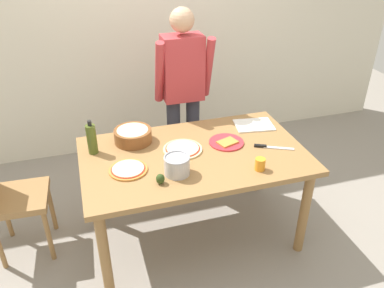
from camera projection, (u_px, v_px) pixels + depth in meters
ground at (194, 233)px, 3.21m from camera, size 8.00×8.00×0.00m
wall_back at (146, 24)px, 3.87m from camera, size 5.60×0.10×2.60m
dining_table at (194, 164)px, 2.87m from camera, size 1.60×0.96×0.76m
person_cook at (183, 89)px, 3.39m from camera, size 0.49×0.25×1.62m
chair_wooden_left at (6, 192)px, 2.79m from camera, size 0.42×0.42×0.95m
pizza_raw_on_board at (183, 149)px, 2.86m from camera, size 0.29×0.29×0.02m
pizza_cooked_on_tray at (128, 169)px, 2.64m from camera, size 0.26×0.26×0.02m
plate_with_slice at (227, 142)px, 2.95m from camera, size 0.26×0.26×0.02m
popcorn_bowl at (133, 134)px, 2.94m from camera, size 0.28×0.28×0.11m
olive_oil_bottle at (92, 139)px, 2.78m from camera, size 0.07×0.07×0.26m
steel_pot at (177, 165)px, 2.58m from camera, size 0.17×0.17×0.13m
cup_orange at (260, 164)px, 2.63m from camera, size 0.07×0.07×0.08m
cutting_board_white at (254, 125)px, 3.19m from camera, size 0.33×0.26×0.01m
chef_knife at (269, 147)px, 2.89m from camera, size 0.27×0.15×0.02m
avocado at (160, 179)px, 2.50m from camera, size 0.06×0.06×0.07m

